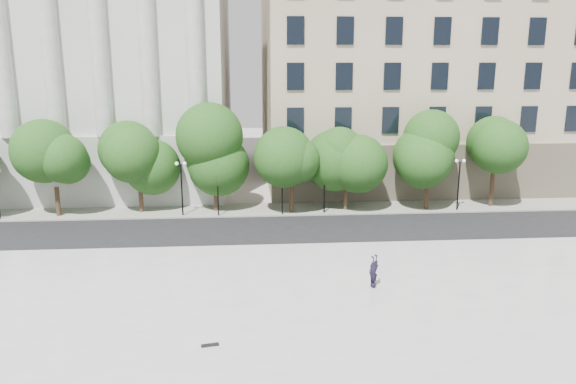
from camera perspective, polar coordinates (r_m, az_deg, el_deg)
name	(u,v)px	position (r m, az deg, el deg)	size (l,w,h in m)	color
ground	(251,368)	(23.73, -3.75, -17.38)	(160.00, 160.00, 0.00)	#B1AEA7
plaza	(251,328)	(26.25, -3.83, -13.61)	(44.00, 22.00, 0.45)	silver
street	(249,233)	(40.26, -4.01, -4.14)	(60.00, 8.00, 0.02)	black
far_sidewalk	(248,210)	(46.01, -4.05, -1.83)	(60.00, 4.00, 0.12)	#A4A398
building_west	(75,51)	(61.37, -20.86, 13.28)	(31.50, 27.65, 25.60)	silver
building_east	(436,68)	(62.60, 14.77, 12.09)	(36.00, 26.15, 23.00)	#C7B598
traffic_light_west	(217,170)	(43.57, -7.20, 2.19)	(0.67, 1.84, 4.23)	black
traffic_light_east	(282,171)	(43.61, -0.60, 2.20)	(0.62, 1.66, 4.15)	black
person_lying	(373,283)	(30.07, 8.64, -9.12)	(0.64, 0.42, 1.75)	black
skateboard	(210,345)	(24.48, -7.93, -15.14)	(0.74, 0.19, 0.08)	black
street_trees	(242,155)	(44.43, -4.66, 3.82)	(45.47, 5.29, 7.79)	#382619
lamp_posts	(247,179)	(43.96, -4.23, 1.33)	(36.91, 0.28, 4.40)	black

